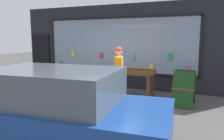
{
  "coord_description": "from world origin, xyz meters",
  "views": [
    {
      "loc": [
        2.78,
        -5.62,
        1.92
      ],
      "look_at": [
        0.15,
        0.87,
        0.91
      ],
      "focal_mm": 35.0,
      "sensor_mm": 36.0,
      "label": 1
    }
  ],
  "objects": [
    {
      "name": "small_dog",
      "position": [
        0.14,
        0.4,
        0.28
      ],
      "size": [
        0.24,
        0.61,
        0.4
      ],
      "rotation": [
        0.0,
        0.0,
        1.43
      ],
      "color": "white",
      "rests_on": "ground_plane"
    },
    {
      "name": "shopfront_facade",
      "position": [
        -0.06,
        2.39,
        1.6
      ],
      "size": [
        8.83,
        0.29,
        3.21
      ],
      "color": "black",
      "rests_on": "ground_plane"
    },
    {
      "name": "person_browsing",
      "position": [
        0.48,
        0.58,
        0.98
      ],
      "size": [
        0.31,
        0.65,
        1.68
      ],
      "rotation": [
        0.0,
        0.0,
        1.79
      ],
      "color": "#4C382D",
      "rests_on": "ground_plane"
    },
    {
      "name": "ground_plane",
      "position": [
        0.0,
        0.0,
        0.0
      ],
      "size": [
        40.0,
        40.0,
        0.0
      ],
      "primitive_type": "plane",
      "color": "#474444"
    },
    {
      "name": "parked_car",
      "position": [
        0.47,
        -2.63,
        0.74
      ],
      "size": [
        4.09,
        2.09,
        1.41
      ],
      "rotation": [
        0.0,
        0.0,
        0.07
      ],
      "color": "navy",
      "rests_on": "ground_plane"
    },
    {
      "name": "sandwich_board_sign",
      "position": [
        2.4,
        0.85,
        0.52
      ],
      "size": [
        0.65,
        0.81,
        1.01
      ],
      "rotation": [
        0.0,
        0.0,
        -0.08
      ],
      "color": "#193F19",
      "rests_on": "ground_plane"
    },
    {
      "name": "display_table_main",
      "position": [
        -0.0,
        1.06,
        0.77
      ],
      "size": [
        2.98,
        0.78,
        0.94
      ],
      "color": "brown",
      "rests_on": "ground_plane"
    }
  ]
}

